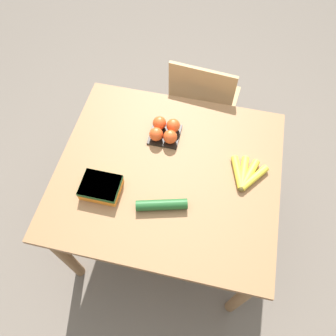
{
  "coord_description": "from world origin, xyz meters",
  "views": [
    {
      "loc": [
        0.17,
        -0.77,
        2.17
      ],
      "look_at": [
        0.0,
        0.0,
        0.8
      ],
      "focal_mm": 35.0,
      "sensor_mm": 36.0,
      "label": 1
    }
  ],
  "objects_px": {
    "banana_bunch": "(246,175)",
    "tomato_pack": "(165,131)",
    "cucumber_near": "(162,205)",
    "chair": "(202,106)",
    "carrot_bag": "(101,187)"
  },
  "relations": [
    {
      "from": "carrot_bag",
      "to": "cucumber_near",
      "type": "height_order",
      "value": "carrot_bag"
    },
    {
      "from": "carrot_bag",
      "to": "cucumber_near",
      "type": "bearing_deg",
      "value": -4.22
    },
    {
      "from": "chair",
      "to": "carrot_bag",
      "type": "bearing_deg",
      "value": 73.05
    },
    {
      "from": "tomato_pack",
      "to": "carrot_bag",
      "type": "bearing_deg",
      "value": -120.08
    },
    {
      "from": "carrot_bag",
      "to": "cucumber_near",
      "type": "distance_m",
      "value": 0.3
    },
    {
      "from": "carrot_bag",
      "to": "chair",
      "type": "bearing_deg",
      "value": 67.44
    },
    {
      "from": "chair",
      "to": "cucumber_near",
      "type": "xyz_separation_m",
      "value": [
        -0.06,
        -0.89,
        0.31
      ]
    },
    {
      "from": "banana_bunch",
      "to": "tomato_pack",
      "type": "height_order",
      "value": "tomato_pack"
    },
    {
      "from": "chair",
      "to": "carrot_bag",
      "type": "distance_m",
      "value": 0.99
    },
    {
      "from": "tomato_pack",
      "to": "carrot_bag",
      "type": "distance_m",
      "value": 0.44
    },
    {
      "from": "banana_bunch",
      "to": "carrot_bag",
      "type": "distance_m",
      "value": 0.69
    },
    {
      "from": "banana_bunch",
      "to": "cucumber_near",
      "type": "xyz_separation_m",
      "value": [
        -0.36,
        -0.24,
        0.01
      ]
    },
    {
      "from": "tomato_pack",
      "to": "cucumber_near",
      "type": "distance_m",
      "value": 0.41
    },
    {
      "from": "carrot_bag",
      "to": "tomato_pack",
      "type": "bearing_deg",
      "value": 59.92
    },
    {
      "from": "chair",
      "to": "tomato_pack",
      "type": "relative_size",
      "value": 5.88
    }
  ]
}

